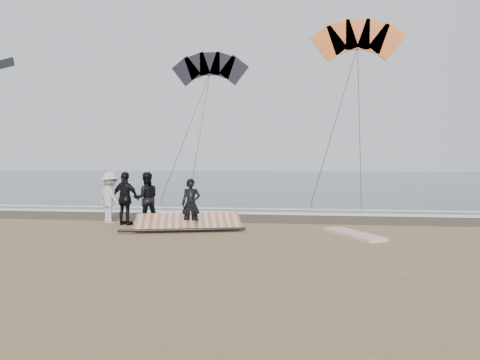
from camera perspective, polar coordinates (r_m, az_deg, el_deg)
The scene contains 12 objects.
ground at distance 14.38m, azimuth -2.58°, elevation -7.00°, with size 120.00×120.00×0.00m, color #8C704C.
sea at distance 47.09m, azimuth 4.04°, elevation -0.03°, with size 120.00×54.00×0.02m, color #233838.
wet_sand at distance 18.78m, azimuth -0.32°, elevation -4.62°, with size 120.00×2.80×0.01m, color #4C3D2B.
foam_near at distance 20.16m, azimuth 0.18°, elevation -4.04°, with size 120.00×0.90×0.01m, color white.
foam_far at distance 21.83m, azimuth 0.71°, elevation -3.49°, with size 120.00×0.45×0.01m, color white.
man_main at distance 15.83m, azimuth -6.00°, elevation -2.93°, with size 0.63×0.41×1.73m, color black.
board_white at distance 15.06m, azimuth 13.73°, elevation -6.44°, with size 0.68×2.44×0.10m, color white.
board_cream at distance 17.66m, azimuth -1.77°, elevation -4.98°, with size 0.58×2.18×0.09m, color white.
trio_cluster at distance 17.45m, azimuth -13.77°, elevation -2.16°, with size 2.67×1.32×1.92m.
sail_rig at distance 16.09m, azimuth -6.45°, elevation -5.24°, with size 3.98×2.49×0.49m.
kite_red at distance 32.95m, azimuth 14.13°, elevation 15.92°, with size 6.74×4.43×13.31m.
kite_dark at distance 42.02m, azimuth -3.70°, elevation 13.15°, with size 7.67×7.98×18.46m.
Camera 1 is at (2.34, -13.97, 2.50)m, focal length 35.00 mm.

